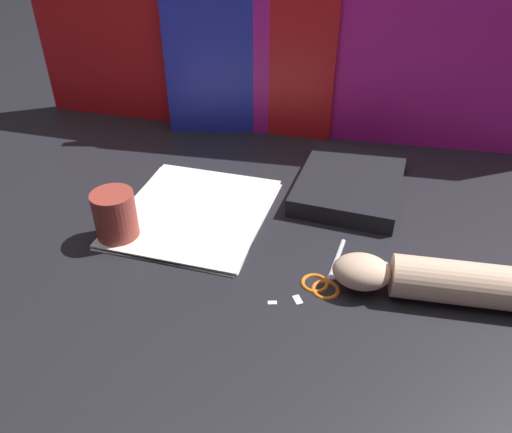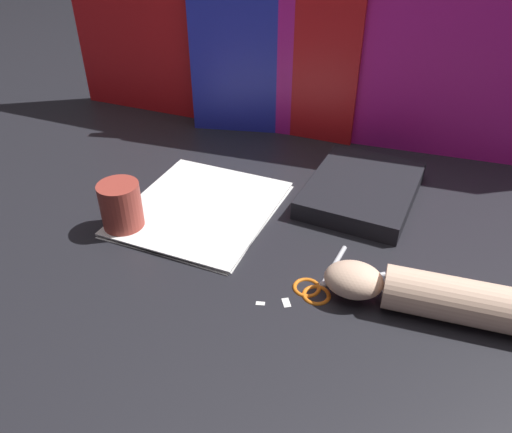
# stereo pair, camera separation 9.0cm
# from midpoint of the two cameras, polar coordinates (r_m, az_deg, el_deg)

# --- Properties ---
(ground_plane) EXTENTS (6.00, 6.00, 0.00)m
(ground_plane) POSITION_cam_midpoint_polar(r_m,az_deg,el_deg) (0.95, 2.18, -2.38)
(ground_plane) COLOR black
(backdrop_panel_left) EXTENTS (0.80, 0.06, 0.46)m
(backdrop_panel_left) POSITION_cam_midpoint_polar(r_m,az_deg,el_deg) (1.35, -3.79, 19.93)
(backdrop_panel_left) COLOR red
(backdrop_panel_left) RESTS_ON ground_plane
(backdrop_panel_center) EXTENTS (0.56, 0.13, 0.41)m
(backdrop_panel_center) POSITION_cam_midpoint_polar(r_m,az_deg,el_deg) (1.28, 7.63, 17.75)
(backdrop_panel_center) COLOR #2833D1
(backdrop_panel_center) RESTS_ON ground_plane
(backdrop_panel_right) EXTENTS (0.87, 0.05, 0.50)m
(backdrop_panel_right) POSITION_cam_midpoint_polar(r_m,az_deg,el_deg) (1.24, 22.14, 17.29)
(backdrop_panel_right) COLOR #D81E9E
(backdrop_panel_right) RESTS_ON ground_plane
(paper_stack) EXTENTS (0.31, 0.34, 0.01)m
(paper_stack) POSITION_cam_midpoint_polar(r_m,az_deg,el_deg) (1.02, -3.83, 0.90)
(paper_stack) COLOR white
(paper_stack) RESTS_ON ground_plane
(book_closed) EXTENTS (0.24, 0.30, 0.04)m
(book_closed) POSITION_cam_midpoint_polar(r_m,az_deg,el_deg) (1.09, 14.36, 2.91)
(book_closed) COLOR black
(book_closed) RESTS_ON ground_plane
(scissors) EXTENTS (0.15, 0.17, 0.01)m
(scissors) POSITION_cam_midpoint_polar(r_m,az_deg,el_deg) (0.86, 10.78, -7.53)
(scissors) COLOR silver
(scissors) RESTS_ON ground_plane
(hand_forearm) EXTENTS (0.35, 0.09, 0.07)m
(hand_forearm) POSITION_cam_midpoint_polar(r_m,az_deg,el_deg) (0.84, 23.46, -8.59)
(hand_forearm) COLOR beige
(hand_forearm) RESTS_ON ground_plane
(paper_scrap_near) EXTENTS (0.02, 0.02, 0.00)m
(paper_scrap_near) POSITION_cam_midpoint_polar(r_m,az_deg,el_deg) (0.82, 6.68, -9.87)
(paper_scrap_near) COLOR white
(paper_scrap_near) RESTS_ON ground_plane
(paper_scrap_mid) EXTENTS (0.02, 0.01, 0.00)m
(paper_scrap_mid) POSITION_cam_midpoint_polar(r_m,az_deg,el_deg) (0.81, 3.71, -10.00)
(paper_scrap_mid) COLOR white
(paper_scrap_mid) RESTS_ON ground_plane
(mug) EXTENTS (0.08, 0.08, 0.10)m
(mug) POSITION_cam_midpoint_polar(r_m,az_deg,el_deg) (0.96, -12.61, 0.95)
(mug) COLOR #99382D
(mug) RESTS_ON ground_plane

